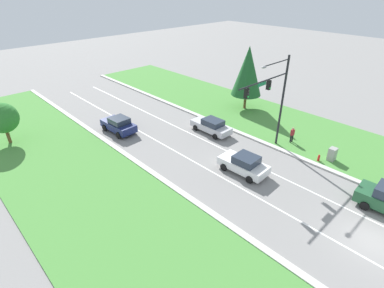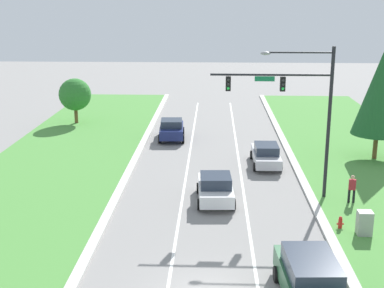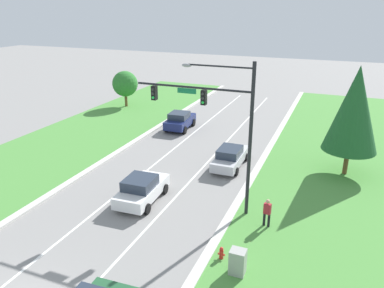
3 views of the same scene
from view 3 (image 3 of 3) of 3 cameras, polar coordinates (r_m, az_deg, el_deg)
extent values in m
cylinder|color=black|center=(20.30, 8.83, 0.06)|extent=(0.20, 0.20, 8.71)
cylinder|color=black|center=(20.49, 0.06, 8.62)|extent=(6.67, 0.12, 0.12)
cube|color=#147042|center=(20.66, -0.81, 8.10)|extent=(1.10, 0.04, 0.28)
cylinder|color=black|center=(19.77, 4.19, 11.73)|extent=(3.67, 0.09, 0.09)
ellipsoid|color=gray|center=(20.40, -0.83, 11.91)|extent=(0.56, 0.28, 0.20)
cube|color=black|center=(20.36, 1.82, 7.10)|extent=(0.28, 0.32, 0.80)
sphere|color=#2D2D2D|center=(20.15, 1.66, 7.64)|extent=(0.16, 0.16, 0.16)
sphere|color=#2D2D2D|center=(20.21, 1.65, 6.99)|extent=(0.16, 0.16, 0.16)
sphere|color=#23D647|center=(20.26, 1.64, 6.36)|extent=(0.16, 0.16, 0.16)
cube|color=black|center=(21.55, -5.76, 7.76)|extent=(0.28, 0.32, 0.80)
sphere|color=#2D2D2D|center=(21.36, -6.00, 8.27)|extent=(0.16, 0.16, 0.16)
sphere|color=#2D2D2D|center=(21.41, -5.97, 7.66)|extent=(0.16, 0.16, 0.16)
sphere|color=#23D647|center=(21.46, -5.95, 7.06)|extent=(0.16, 0.16, 0.16)
cube|color=navy|center=(36.26, -1.82, 3.44)|extent=(2.12, 4.26, 0.76)
cube|color=#283342|center=(35.84, -1.98, 4.36)|extent=(1.80, 1.96, 0.58)
cylinder|color=black|center=(37.24, 0.21, 3.31)|extent=(0.28, 0.73, 0.72)
cylinder|color=black|center=(37.84, -2.45, 3.57)|extent=(0.28, 0.73, 0.72)
cylinder|color=black|center=(34.92, -1.13, 2.12)|extent=(0.28, 0.73, 0.72)
cylinder|color=black|center=(35.56, -3.94, 2.42)|extent=(0.28, 0.73, 0.72)
cube|color=white|center=(23.25, -7.58, -7.08)|extent=(2.09, 4.31, 0.70)
cube|color=#283342|center=(22.75, -7.94, -5.88)|extent=(1.79, 1.98, 0.62)
cylinder|color=black|center=(24.10, -4.17, -6.84)|extent=(0.27, 0.64, 0.63)
cylinder|color=black|center=(24.83, -8.11, -6.14)|extent=(0.27, 0.64, 0.63)
cylinder|color=black|center=(22.03, -6.88, -9.76)|extent=(0.27, 0.64, 0.63)
cylinder|color=black|center=(22.82, -11.12, -8.88)|extent=(0.27, 0.64, 0.63)
cube|color=silver|center=(27.97, 5.89, -2.19)|extent=(1.75, 4.65, 0.66)
cube|color=#283342|center=(27.48, 5.77, -1.20)|extent=(1.57, 2.10, 0.59)
cylinder|color=black|center=(29.19, 8.24, -1.99)|extent=(0.24, 0.60, 0.60)
cylinder|color=black|center=(29.59, 5.06, -1.54)|extent=(0.24, 0.60, 0.60)
cylinder|color=black|center=(26.63, 6.75, -4.20)|extent=(0.24, 0.60, 0.60)
cylinder|color=black|center=(27.05, 3.29, -3.67)|extent=(0.24, 0.60, 0.60)
cube|color=#9E9E99|center=(17.49, 6.97, -17.50)|extent=(0.70, 0.60, 1.27)
cylinder|color=black|center=(21.04, 10.94, -11.26)|extent=(0.14, 0.14, 0.84)
cylinder|color=black|center=(20.97, 11.61, -11.43)|extent=(0.14, 0.14, 0.84)
cube|color=maroon|center=(20.64, 11.41, -9.64)|extent=(0.41, 0.28, 0.60)
sphere|color=tan|center=(20.42, 11.50, -8.57)|extent=(0.22, 0.22, 0.22)
cylinder|color=red|center=(18.46, 4.49, -16.48)|extent=(0.20, 0.20, 0.55)
sphere|color=red|center=(18.26, 4.52, -15.64)|extent=(0.18, 0.18, 0.18)
cylinder|color=red|center=(18.47, 4.12, -16.34)|extent=(0.10, 0.09, 0.09)
cylinder|color=red|center=(18.42, 4.86, -16.49)|extent=(0.10, 0.09, 0.09)
cylinder|color=brown|center=(28.51, 22.41, -2.57)|extent=(0.32, 0.32, 1.89)
cone|color=#1E5628|center=(27.33, 23.50, 4.91)|extent=(3.65, 3.65, 5.84)
cylinder|color=brown|center=(44.97, -10.02, 6.62)|extent=(0.32, 0.32, 1.64)
sphere|color=#2D752D|center=(44.56, -10.17, 9.02)|extent=(2.94, 2.94, 2.94)
camera|label=1|loc=(28.84, -60.78, 16.74)|focal=28.00mm
camera|label=2|loc=(15.20, -112.07, -8.79)|focal=50.00mm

